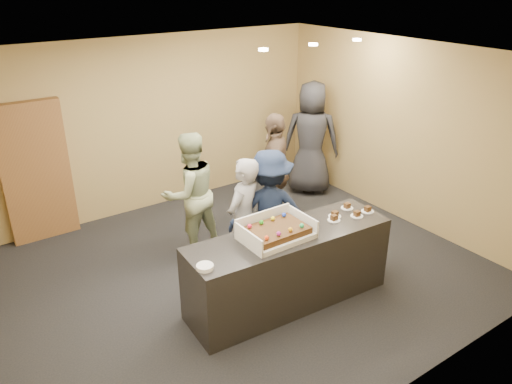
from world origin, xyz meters
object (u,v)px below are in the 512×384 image
Objects in this scene: plate_stack at (205,267)px; person_server_grey at (244,220)px; sheet_cake at (276,230)px; cake_box at (275,233)px; person_dark_suit at (311,138)px; person_sage_man at (190,193)px; serving_counter at (289,268)px; person_brown_extra at (275,172)px; storage_cabinet at (36,173)px; person_navy_man at (269,211)px.

plate_stack is 0.11× the size of person_server_grey.
sheet_cake is at bearing 5.28° from plate_stack.
person_dark_suit reaches higher than cake_box.
sheet_cake is 1.72m from person_sage_man.
plate_stack is at bearing -172.07° from serving_counter.
sheet_cake is (-0.00, -0.03, 0.05)m from cake_box.
serving_counter is at bearing 0.00° from sheet_cake.
person_server_grey is at bearing 85.45° from sheet_cake.
sheet_cake is at bearing 91.95° from person_sage_man.
person_brown_extra is 0.91× the size of person_dark_suit.
storage_cabinet reaches higher than plate_stack.
person_navy_man is at bearing 158.84° from person_server_grey.
serving_counter is 0.53m from cake_box.
storage_cabinet is at bearing -19.17° from person_navy_man.
person_brown_extra is at bearing -100.89° from person_navy_man.
person_navy_man reaches higher than sheet_cake.
person_sage_man is 0.87× the size of person_dark_suit.
storage_cabinet is at bearing -47.30° from person_sage_man.
cake_box is at bearing 1.31° from person_brown_extra.
person_brown_extra reaches higher than cake_box.
person_server_grey is at bearing 39.45° from plate_stack.
plate_stack is 1.63m from person_navy_man.
cake_box is (-0.19, 0.03, 0.50)m from serving_counter.
person_sage_man is at bearing 95.10° from sheet_cake.
sheet_cake is (-0.19, -0.00, 0.55)m from serving_counter.
person_server_grey is 0.94× the size of person_sage_man.
sheet_cake is 0.37× the size of person_brown_extra.
person_sage_man is (0.78, 1.79, -0.08)m from plate_stack.
sheet_cake is at bearing -61.89° from storage_cabinet.
sheet_cake is 0.41× the size of person_server_grey.
person_sage_man is at bearing -44.15° from storage_cabinet.
serving_counter is 3.73× the size of sheet_cake.
cake_box is 4.39× the size of plate_stack.
storage_cabinet reaches higher than sheet_cake.
person_sage_man is at bearing -56.27° from person_brown_extra.
person_server_grey is 1.00m from person_sage_man.
person_navy_man is 0.83× the size of person_dark_suit.
cake_box is at bearing 87.12° from person_navy_man.
serving_counter is 1.43× the size of person_sage_man.
cake_box is at bearing 6.96° from plate_stack.
sheet_cake is at bearing -176.47° from serving_counter.
person_brown_extra is (2.91, -1.63, -0.12)m from storage_cabinet.
person_brown_extra is at bearing -29.32° from storage_cabinet.
cake_box is 0.47× the size of person_navy_man.
serving_counter is at bearing 98.07° from person_sage_man.
person_brown_extra reaches higher than person_server_grey.
person_server_grey is (0.99, 0.82, -0.13)m from plate_stack.
person_navy_man reaches higher than plate_stack.
sheet_cake reaches higher than serving_counter.
person_navy_man is at bearing 58.62° from sheet_cake.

